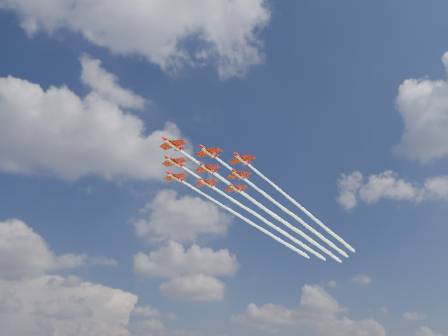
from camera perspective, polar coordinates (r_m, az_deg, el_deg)
The scene contains 9 objects.
jet_lead at distance 197.52m, azimuth 5.44°, elevation -5.37°, with size 102.94×105.75×2.63m.
jet_row2_port at distance 203.83m, azimuth 8.56°, elevation -5.86°, with size 102.94×105.75×2.63m.
jet_row2_starb at distance 209.27m, azimuth 4.91°, elevation -6.59°, with size 102.94×105.75×2.63m.
jet_row3_port at distance 210.71m, azimuth 11.48°, elevation -6.30°, with size 102.94×105.75×2.63m.
jet_row3_centre at distance 215.50m, azimuth 7.88°, elevation -7.02°, with size 102.94×105.75×2.63m.
jet_row3_starb at distance 221.12m, azimuth 4.43°, elevation -7.69°, with size 102.94×105.75×2.63m.
jet_row4_port at distance 222.28m, azimuth 10.68°, elevation -7.41°, with size 102.94×105.75×2.63m.
jet_row4_starb at distance 227.28m, azimuth 7.26°, elevation -8.07°, with size 102.94×105.75×2.63m.
jet_tail at distance 233.96m, azimuth 9.94°, elevation -8.41°, with size 102.94×105.75×2.63m.
Camera 1 is at (-27.95, -143.91, 4.00)m, focal length 35.00 mm.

